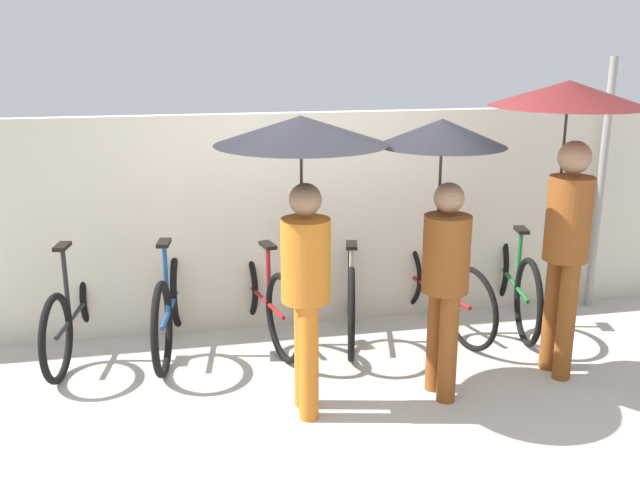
% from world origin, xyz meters
% --- Properties ---
extents(ground_plane, '(30.00, 30.00, 0.00)m').
position_xyz_m(ground_plane, '(0.00, 0.00, 0.00)').
color(ground_plane, '#B7B2A8').
extents(back_wall, '(11.71, 0.12, 1.85)m').
position_xyz_m(back_wall, '(0.00, 1.76, 0.92)').
color(back_wall, beige).
rests_on(back_wall, ground).
extents(parked_bicycle_0, '(0.46, 1.67, 0.97)m').
position_xyz_m(parked_bicycle_0, '(-1.86, 1.49, 0.35)').
color(parked_bicycle_0, black).
rests_on(parked_bicycle_0, ground).
extents(parked_bicycle_1, '(0.44, 1.68, 1.04)m').
position_xyz_m(parked_bicycle_1, '(-1.11, 1.41, 0.38)').
color(parked_bicycle_1, black).
rests_on(parked_bicycle_1, ground).
extents(parked_bicycle_2, '(0.53, 1.67, 1.01)m').
position_xyz_m(parked_bicycle_2, '(-0.37, 1.47, 0.37)').
color(parked_bicycle_2, black).
rests_on(parked_bicycle_2, ground).
extents(parked_bicycle_3, '(0.55, 1.67, 1.11)m').
position_xyz_m(parked_bicycle_3, '(0.37, 1.39, 0.39)').
color(parked_bicycle_3, black).
rests_on(parked_bicycle_3, ground).
extents(parked_bicycle_4, '(0.57, 1.72, 0.99)m').
position_xyz_m(parked_bicycle_4, '(1.11, 1.42, 0.37)').
color(parked_bicycle_4, black).
rests_on(parked_bicycle_4, ground).
extents(parked_bicycle_5, '(0.55, 1.78, 1.00)m').
position_xyz_m(parked_bicycle_5, '(1.86, 1.43, 0.38)').
color(parked_bicycle_5, black).
rests_on(parked_bicycle_5, ground).
extents(pedestrian_leading, '(1.11, 1.11, 1.98)m').
position_xyz_m(pedestrian_leading, '(-0.24, 0.26, 1.60)').
color(pedestrian_leading, '#C66B1E').
rests_on(pedestrian_leading, ground).
extents(pedestrian_center, '(0.86, 0.86, 1.93)m').
position_xyz_m(pedestrian_center, '(0.72, 0.29, 1.46)').
color(pedestrian_center, brown).
rests_on(pedestrian_center, ground).
extents(pedestrian_trailing, '(1.11, 1.11, 2.16)m').
position_xyz_m(pedestrian_trailing, '(1.70, 0.45, 1.74)').
color(pedestrian_trailing, brown).
rests_on(pedestrian_trailing, ground).
extents(awning_pole, '(0.07, 0.07, 2.29)m').
position_xyz_m(awning_pole, '(2.74, 1.58, 1.15)').
color(awning_pole, gray).
rests_on(awning_pole, ground).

